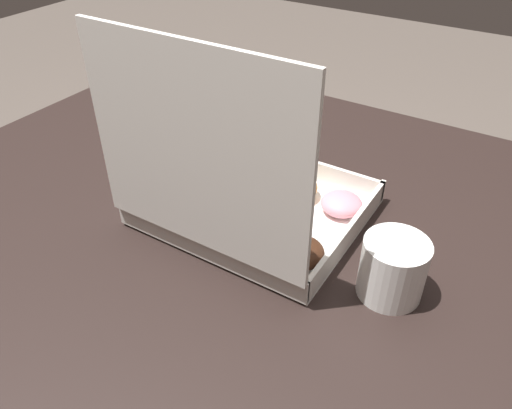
% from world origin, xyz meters
% --- Properties ---
extents(dining_table, '(1.27, 1.03, 0.77)m').
position_xyz_m(dining_table, '(0.00, 0.00, 0.68)').
color(dining_table, black).
rests_on(dining_table, ground_plane).
extents(donut_box, '(0.35, 0.31, 0.35)m').
position_xyz_m(donut_box, '(-0.04, 0.04, 0.84)').
color(donut_box, white).
rests_on(donut_box, dining_table).
extents(coffee_mug, '(0.09, 0.09, 0.09)m').
position_xyz_m(coffee_mug, '(-0.30, 0.06, 0.82)').
color(coffee_mug, white).
rests_on(coffee_mug, dining_table).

